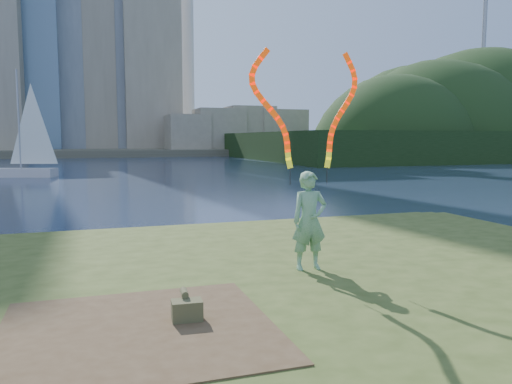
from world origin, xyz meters
name	(u,v)px	position (x,y,z in m)	size (l,w,h in m)	color
ground	(240,297)	(0.00, 0.00, 0.00)	(320.00, 320.00, 0.00)	#17233B
grassy_knoll	(283,321)	(0.00, -2.30, 0.34)	(20.00, 18.00, 0.80)	#374619
dirt_patch	(139,330)	(-2.20, -3.20, 0.81)	(3.20, 3.00, 0.02)	#47331E
far_shore	(106,151)	(0.00, 95.00, 0.60)	(320.00, 40.00, 1.20)	brown
wooded_hill	(476,156)	(59.57, 59.96, 0.16)	(78.00, 50.00, 63.00)	black
woman_with_ribbons	(309,190)	(0.91, -1.20, 2.20)	(2.09, 0.45, 4.09)	#176C2A
canvas_bag	(187,310)	(-1.59, -3.06, 0.95)	(0.40, 0.45, 0.36)	#464927
sailboat	(24,159)	(-7.86, 34.91, 1.48)	(5.67, 3.27, 8.60)	beige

